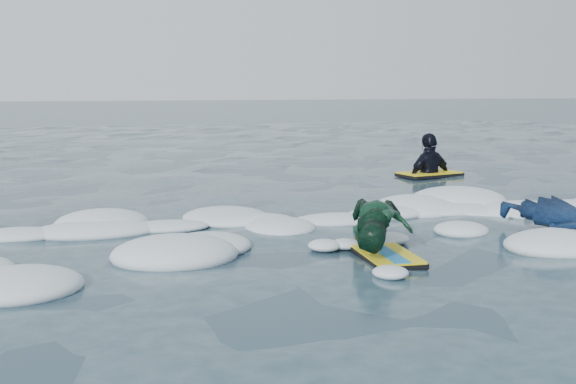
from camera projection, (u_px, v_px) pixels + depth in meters
The scene contains 4 objects.
ground at pixel (323, 255), 6.62m from camera, with size 120.00×120.00×0.00m, color #182C3A.
foam_band at pixel (295, 233), 7.61m from camera, with size 12.00×3.10×0.30m, color white, non-canonical shape.
prone_child_unit at pixel (380, 228), 6.58m from camera, with size 1.08×1.41×0.50m.
waiting_rider_unit at pixel (429, 180), 12.15m from camera, with size 1.17×0.82×1.59m.
Camera 1 is at (-1.88, -6.19, 1.57)m, focal length 45.00 mm.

